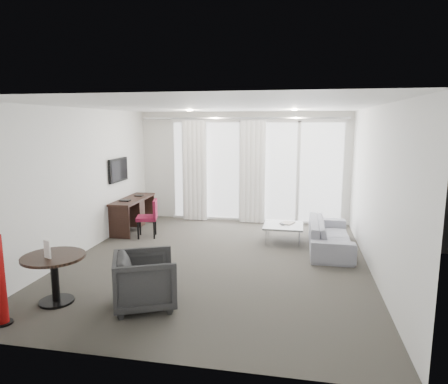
% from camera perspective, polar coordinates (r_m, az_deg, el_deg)
% --- Properties ---
extents(floor, '(5.00, 6.00, 0.00)m').
position_cam_1_polar(floor, '(6.95, -0.95, -9.81)').
color(floor, '#3F3B35').
rests_on(floor, ground).
extents(ceiling, '(5.00, 6.00, 0.00)m').
position_cam_1_polar(ceiling, '(6.55, -1.02, 12.15)').
color(ceiling, white).
rests_on(ceiling, ground).
extents(wall_left, '(0.00, 6.00, 2.60)m').
position_cam_1_polar(wall_left, '(7.54, -19.91, 1.35)').
color(wall_left, silver).
rests_on(wall_left, ground).
extents(wall_right, '(0.00, 6.00, 2.60)m').
position_cam_1_polar(wall_right, '(6.59, 20.82, 0.14)').
color(wall_right, silver).
rests_on(wall_right, ground).
extents(wall_front, '(5.00, 0.00, 2.60)m').
position_cam_1_polar(wall_front, '(3.80, -10.40, -6.09)').
color(wall_front, silver).
rests_on(wall_front, ground).
extents(window_panel, '(4.00, 0.02, 2.38)m').
position_cam_1_polar(window_panel, '(9.51, 4.51, 2.93)').
color(window_panel, white).
rests_on(window_panel, ground).
extents(window_frame, '(4.10, 0.06, 2.44)m').
position_cam_1_polar(window_frame, '(9.50, 4.50, 2.92)').
color(window_frame, white).
rests_on(window_frame, ground).
extents(curtain_left, '(0.60, 0.20, 2.38)m').
position_cam_1_polar(curtain_left, '(9.62, -4.23, 3.01)').
color(curtain_left, white).
rests_on(curtain_left, ground).
extents(curtain_right, '(0.60, 0.20, 2.38)m').
position_cam_1_polar(curtain_right, '(9.36, 4.09, 2.82)').
color(curtain_right, white).
rests_on(curtain_right, ground).
extents(curtain_track, '(4.80, 0.04, 0.04)m').
position_cam_1_polar(curtain_track, '(9.32, 2.63, 10.51)').
color(curtain_track, '#B2B2B7').
rests_on(curtain_track, ceiling).
extents(downlight_a, '(0.12, 0.12, 0.02)m').
position_cam_1_polar(downlight_a, '(8.32, -4.89, 11.54)').
color(downlight_a, '#FFE0B2').
rests_on(downlight_a, ceiling).
extents(downlight_b, '(0.12, 0.12, 0.02)m').
position_cam_1_polar(downlight_b, '(8.01, 10.04, 11.50)').
color(downlight_b, '#FFE0B2').
rests_on(downlight_b, ceiling).
extents(desk, '(0.47, 1.50, 0.70)m').
position_cam_1_polar(desk, '(9.04, -12.84, -3.10)').
color(desk, black).
rests_on(desk, floor).
extents(tv, '(0.05, 0.80, 0.50)m').
position_cam_1_polar(tv, '(8.78, -14.86, 3.05)').
color(tv, black).
rests_on(tv, wall_left).
extents(desk_chair, '(0.52, 0.50, 0.78)m').
position_cam_1_polar(desk_chair, '(8.41, -10.98, -3.73)').
color(desk_chair, maroon).
rests_on(desk_chair, floor).
extents(round_table, '(0.91, 0.91, 0.64)m').
position_cam_1_polar(round_table, '(5.77, -23.00, -11.39)').
color(round_table, black).
rests_on(round_table, floor).
extents(menu_card, '(0.12, 0.07, 0.23)m').
position_cam_1_polar(menu_card, '(5.58, -23.91, -7.86)').
color(menu_card, white).
rests_on(menu_card, round_table).
extents(tub_armchair, '(1.01, 1.00, 0.70)m').
position_cam_1_polar(tub_armchair, '(5.31, -11.20, -12.28)').
color(tub_armchair, '#29292A').
rests_on(tub_armchair, floor).
extents(coffee_table, '(0.77, 0.77, 0.35)m').
position_cam_1_polar(coffee_table, '(8.07, 8.44, -5.83)').
color(coffee_table, gray).
rests_on(coffee_table, floor).
extents(remote, '(0.09, 0.16, 0.02)m').
position_cam_1_polar(remote, '(8.04, 8.28, -4.51)').
color(remote, black).
rests_on(remote, coffee_table).
extents(magazine, '(0.30, 0.33, 0.02)m').
position_cam_1_polar(magazine, '(8.15, 9.04, -4.33)').
color(magazine, gray).
rests_on(magazine, coffee_table).
extents(sofa, '(0.74, 1.89, 0.55)m').
position_cam_1_polar(sofa, '(7.74, 14.89, -5.94)').
color(sofa, gray).
rests_on(sofa, floor).
extents(terrace_slab, '(5.60, 3.00, 0.12)m').
position_cam_1_polar(terrace_slab, '(11.21, 5.30, -2.57)').
color(terrace_slab, '#4D4D50').
rests_on(terrace_slab, ground).
extents(rattan_chair_a, '(0.61, 0.61, 0.85)m').
position_cam_1_polar(rattan_chair_a, '(11.03, 9.09, -0.29)').
color(rattan_chair_a, '#523324').
rests_on(rattan_chair_a, terrace_slab).
extents(rattan_chair_b, '(0.65, 0.65, 0.75)m').
position_cam_1_polar(rattan_chair_b, '(11.45, 14.27, -0.34)').
color(rattan_chair_b, '#523324').
rests_on(rattan_chair_b, terrace_slab).
extents(rattan_table, '(0.60, 0.60, 0.55)m').
position_cam_1_polar(rattan_table, '(10.21, 8.89, -1.95)').
color(rattan_table, '#523324').
rests_on(rattan_table, terrace_slab).
extents(balustrade, '(5.50, 0.06, 1.05)m').
position_cam_1_polar(balustrade, '(12.53, 6.00, 1.33)').
color(balustrade, '#B2B2B7').
rests_on(balustrade, terrace_slab).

